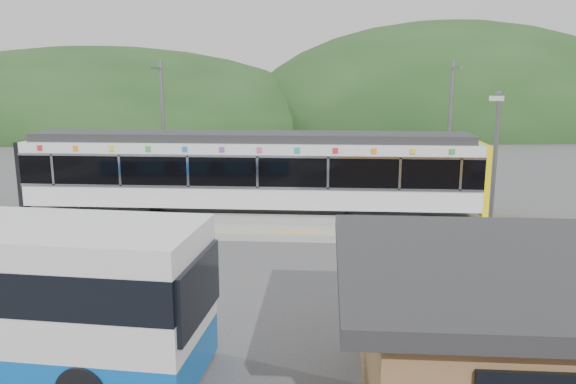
{
  "coord_description": "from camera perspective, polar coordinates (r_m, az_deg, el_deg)",
  "views": [
    {
      "loc": [
        1.2,
        -18.85,
        6.2
      ],
      "look_at": [
        -0.22,
        1.0,
        2.11
      ],
      "focal_mm": 35.0,
      "sensor_mm": 36.0,
      "label": 1
    }
  ],
  "objects": [
    {
      "name": "catenary_mast_east",
      "position": [
        28.14,
        16.07,
        5.97
      ],
      "size": [
        0.18,
        1.8,
        7.0
      ],
      "color": "slate",
      "rests_on": "ground"
    },
    {
      "name": "yellow_line",
      "position": [
        21.7,
        0.78,
        -4.14
      ],
      "size": [
        26.0,
        0.1,
        0.01
      ],
      "primitive_type": "cube",
      "color": "yellow",
      "rests_on": "platform"
    },
    {
      "name": "lamp_post",
      "position": [
        16.3,
        20.26,
        1.33
      ],
      "size": [
        0.45,
        1.08,
        5.84
      ],
      "rotation": [
        0.0,
        0.0,
        -0.36
      ],
      "color": "slate",
      "rests_on": "ground"
    },
    {
      "name": "hills",
      "position": [
        25.42,
        15.31,
        -2.92
      ],
      "size": [
        146.0,
        149.0,
        26.0
      ],
      "color": "#1E3D19",
      "rests_on": "ground"
    },
    {
      "name": "platform",
      "position": [
        23.0,
        0.97,
        -3.63
      ],
      "size": [
        26.0,
        3.2,
        0.3
      ],
      "primitive_type": "cube",
      "color": "#9E9E99",
      "rests_on": "ground"
    },
    {
      "name": "train",
      "position": [
        25.43,
        -3.79,
        2.24
      ],
      "size": [
        20.44,
        3.01,
        3.74
      ],
      "color": "black",
      "rests_on": "ground"
    },
    {
      "name": "ground",
      "position": [
        19.88,
        0.44,
        -6.55
      ],
      "size": [
        120.0,
        120.0,
        0.0
      ],
      "primitive_type": "plane",
      "color": "#4C4C4F",
      "rests_on": "ground"
    },
    {
      "name": "catenary_mast_west",
      "position": [
        28.73,
        -12.58,
        6.25
      ],
      "size": [
        0.18,
        1.8,
        7.0
      ],
      "color": "slate",
      "rests_on": "ground"
    }
  ]
}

